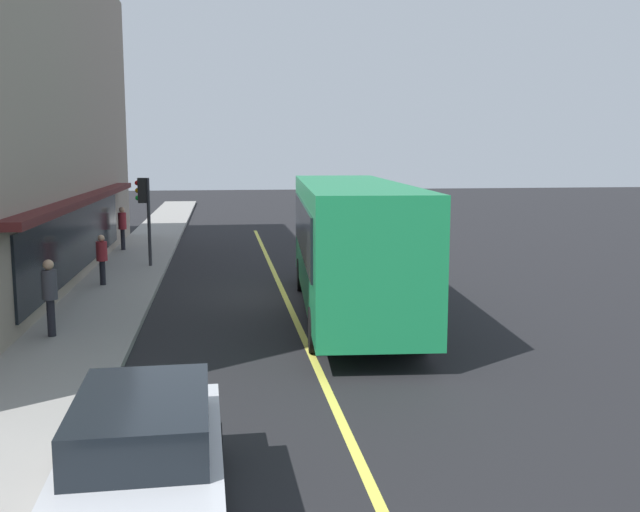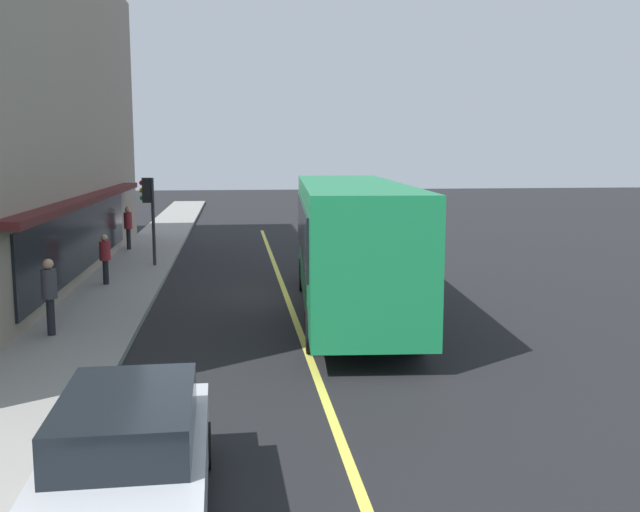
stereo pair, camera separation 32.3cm
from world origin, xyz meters
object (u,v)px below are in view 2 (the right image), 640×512
Objects in this scene: bus at (351,241)px; traffic_light at (148,200)px; pedestrian_at_corner at (128,224)px; pedestrian_waiting at (49,289)px; pedestrian_near_storefront at (105,255)px; car_silver at (128,463)px.

bus reaches higher than traffic_light.
pedestrian_at_corner is 14.64m from pedestrian_waiting.
pedestrian_waiting is at bearing -178.91° from pedestrian_at_corner.
traffic_light is at bearing -6.23° from pedestrian_waiting.
bus reaches higher than pedestrian_near_storefront.
bus is 2.60× the size of car_silver.
pedestrian_near_storefront is (-3.74, 0.96, -1.44)m from traffic_light.
traffic_light reaches higher than pedestrian_near_storefront.
car_silver is (-18.69, -1.80, -1.79)m from traffic_light.
pedestrian_near_storefront is (-8.25, -0.43, -0.16)m from pedestrian_at_corner.
traffic_light is 4.12m from pedestrian_near_storefront.
bus reaches higher than pedestrian_at_corner.
car_silver is 9.06m from pedestrian_waiting.
car_silver is 15.21m from pedestrian_near_storefront.
traffic_light is 4.89m from pedestrian_at_corner.
car_silver is at bearing -161.29° from pedestrian_waiting.
bus is 11.33m from car_silver.
traffic_light is 0.74× the size of car_silver.
traffic_light is 1.82× the size of pedestrian_waiting.
pedestrian_waiting is (-6.39, 0.15, 0.12)m from pedestrian_near_storefront.
car_silver is 2.47× the size of pedestrian_waiting.
pedestrian_at_corner is 8.26m from pedestrian_near_storefront.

